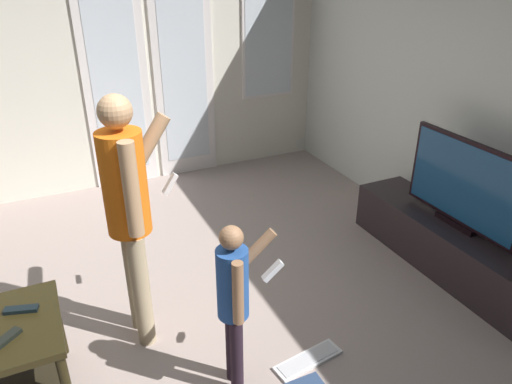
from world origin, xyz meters
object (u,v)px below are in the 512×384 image
object	(u,v)px
person_adult	(129,204)
loose_keyboard	(308,360)
flat_screen_tv	(464,184)
tv_stand	(451,247)
person_child	(235,296)
dvd_remote_slim	(5,340)
tv_remote_black	(21,309)

from	to	relation	value
person_adult	loose_keyboard	world-z (taller)	person_adult
loose_keyboard	flat_screen_tv	bearing A→B (deg)	14.13
tv_stand	loose_keyboard	size ratio (longest dim) A/B	3.91
person_child	tv_stand	bearing A→B (deg)	9.97
loose_keyboard	dvd_remote_slim	distance (m)	1.66
person_adult	tv_remote_black	xyz separation A→B (m)	(-0.64, -0.15, -0.41)
tv_stand	loose_keyboard	world-z (taller)	tv_stand
person_adult	tv_remote_black	bearing A→B (deg)	-166.91
person_adult	person_child	size ratio (longest dim) A/B	1.51
flat_screen_tv	dvd_remote_slim	xyz separation A→B (m)	(-3.03, -0.06, -0.20)
person_adult	loose_keyboard	bearing A→B (deg)	-39.02
flat_screen_tv	person_adult	xyz separation A→B (m)	(-2.31, 0.30, 0.21)
tv_remote_black	dvd_remote_slim	world-z (taller)	same
tv_stand	loose_keyboard	distance (m)	1.54
person_adult	loose_keyboard	size ratio (longest dim) A/B	3.46
person_child	tv_remote_black	size ratio (longest dim) A/B	6.11
loose_keyboard	dvd_remote_slim	world-z (taller)	dvd_remote_slim
flat_screen_tv	person_child	size ratio (longest dim) A/B	0.96
loose_keyboard	tv_remote_black	bearing A→B (deg)	160.50
flat_screen_tv	loose_keyboard	world-z (taller)	flat_screen_tv
person_child	dvd_remote_slim	distance (m)	1.13
flat_screen_tv	tv_remote_black	distance (m)	2.96
loose_keyboard	tv_stand	bearing A→B (deg)	13.98
flat_screen_tv	person_adult	size ratio (longest dim) A/B	0.64
person_adult	tv_remote_black	size ratio (longest dim) A/B	9.23
flat_screen_tv	dvd_remote_slim	size ratio (longest dim) A/B	5.87
tv_stand	tv_remote_black	xyz separation A→B (m)	(-2.95, 0.15, 0.33)
tv_stand	tv_remote_black	distance (m)	2.98
flat_screen_tv	person_adult	world-z (taller)	person_adult
tv_stand	person_adult	distance (m)	2.45
tv_stand	person_adult	xyz separation A→B (m)	(-2.31, 0.30, 0.74)
person_adult	tv_stand	bearing A→B (deg)	-7.43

